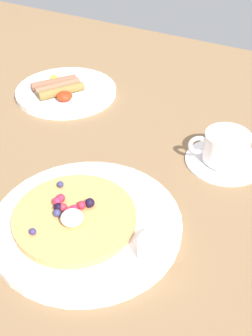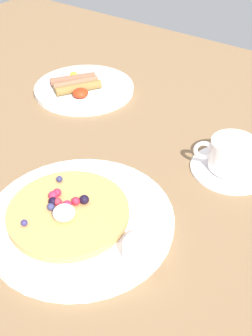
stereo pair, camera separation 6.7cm
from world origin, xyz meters
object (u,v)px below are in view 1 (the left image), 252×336
(syrup_ramekin, at_px, (157,248))
(coffee_saucer, at_px, (224,160))
(breakfast_plate, at_px, (66,91))
(pancake_plate, at_px, (87,223))
(coffee_cup, at_px, (226,146))

(syrup_ramekin, xyz_separation_m, coffee_saucer, (0.01, 0.27, -0.02))
(breakfast_plate, distance_m, coffee_saucer, 0.42)
(pancake_plate, relative_size, breakfast_plate, 1.26)
(pancake_plate, height_order, coffee_cup, coffee_cup)
(syrup_ramekin, distance_m, coffee_saucer, 0.27)
(breakfast_plate, relative_size, coffee_saucer, 1.64)
(syrup_ramekin, height_order, coffee_cup, coffee_cup)
(pancake_plate, bearing_deg, coffee_cup, 63.25)
(syrup_ramekin, relative_size, coffee_saucer, 0.39)
(syrup_ramekin, bearing_deg, pancake_plate, 176.16)
(breakfast_plate, height_order, coffee_saucer, breakfast_plate)
(syrup_ramekin, xyz_separation_m, breakfast_plate, (-0.41, 0.35, -0.02))
(breakfast_plate, bearing_deg, pancake_plate, -50.26)
(coffee_saucer, distance_m, coffee_cup, 0.03)
(breakfast_plate, bearing_deg, coffee_saucer, -9.99)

